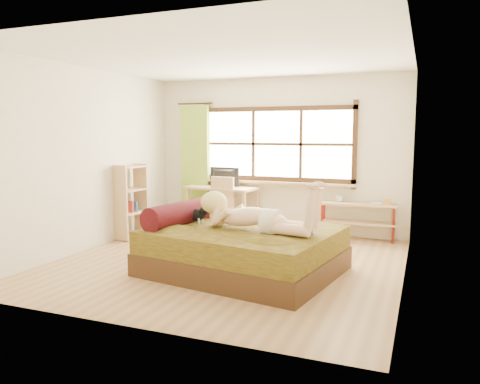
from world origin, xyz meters
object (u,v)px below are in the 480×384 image
at_px(bookshelf, 131,201).
at_px(kitten, 195,213).
at_px(desk, 222,192).
at_px(woman, 253,203).
at_px(chair, 219,203).
at_px(pipe_shelf, 358,213).
at_px(bed, 240,248).

bearing_deg(bookshelf, kitten, -23.35).
bearing_deg(kitten, desk, 114.17).
distance_m(woman, chair, 2.37).
height_order(chair, bookshelf, bookshelf).
xyz_separation_m(woman, desk, (-1.44, 2.29, -0.20)).
distance_m(woman, bookshelf, 2.85).
height_order(desk, chair, chair).
xyz_separation_m(pipe_shelf, bookshelf, (-3.53, -1.25, 0.17)).
bearing_deg(chair, bed, -51.33).
bearing_deg(bed, chair, 130.21).
height_order(bed, bookshelf, bookshelf).
bearing_deg(pipe_shelf, chair, -171.22).
bearing_deg(kitten, bookshelf, 158.80).
distance_m(kitten, pipe_shelf, 2.91).
distance_m(kitten, bookshelf, 1.99).
xyz_separation_m(bed, desk, (-1.23, 2.23, 0.39)).
xyz_separation_m(woman, chair, (-1.33, 1.93, -0.34)).
xyz_separation_m(chair, pipe_shelf, (2.27, 0.48, -0.10)).
relative_size(kitten, bookshelf, 0.27).
relative_size(woman, desk, 1.17).
bearing_deg(bed, pipe_shelf, 73.22).
bearing_deg(woman, chair, 133.77).
bearing_deg(bed, desk, 128.23).
relative_size(chair, bookshelf, 0.81).
distance_m(bed, pipe_shelf, 2.63).
xyz_separation_m(desk, pipe_shelf, (2.39, 0.12, -0.24)).
relative_size(bed, pipe_shelf, 2.01).
bearing_deg(kitten, bed, 1.52).
distance_m(chair, bookshelf, 1.48).
bearing_deg(pipe_shelf, woman, -114.61).
height_order(woman, kitten, woman).
bearing_deg(bookshelf, chair, 38.72).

